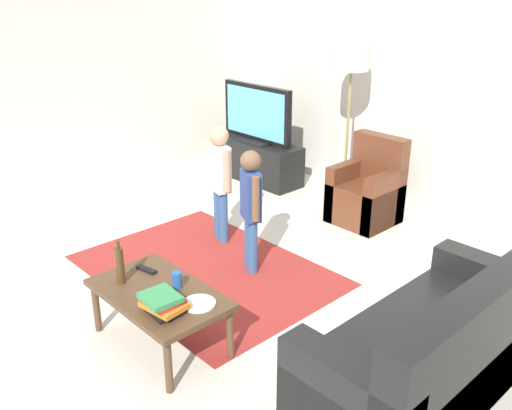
% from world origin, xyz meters
% --- Properties ---
extents(ground, '(7.80, 7.80, 0.00)m').
position_xyz_m(ground, '(0.00, 0.00, 0.00)').
color(ground, beige).
extents(wall_back, '(6.00, 0.12, 2.70)m').
position_xyz_m(wall_back, '(0.00, 3.00, 1.35)').
color(wall_back, silver).
rests_on(wall_back, ground).
extents(wall_left, '(0.12, 6.00, 2.70)m').
position_xyz_m(wall_left, '(-3.00, 0.00, 1.35)').
color(wall_left, silver).
rests_on(wall_left, ground).
extents(area_rug, '(2.20, 1.60, 0.01)m').
position_xyz_m(area_rug, '(-0.35, 0.32, 0.00)').
color(area_rug, '#9E2D28').
rests_on(area_rug, ground).
extents(tv_stand, '(1.20, 0.44, 0.50)m').
position_xyz_m(tv_stand, '(-1.77, 2.30, 0.24)').
color(tv_stand, black).
rests_on(tv_stand, ground).
extents(tv, '(1.10, 0.28, 0.71)m').
position_xyz_m(tv, '(-1.77, 2.28, 0.85)').
color(tv, black).
rests_on(tv, tv_stand).
extents(couch, '(0.80, 1.80, 0.86)m').
position_xyz_m(couch, '(1.85, 0.38, 0.29)').
color(couch, black).
rests_on(couch, ground).
extents(armchair, '(0.60, 0.60, 0.90)m').
position_xyz_m(armchair, '(-0.05, 2.26, 0.30)').
color(armchair, brown).
rests_on(armchair, ground).
extents(floor_lamp, '(0.36, 0.36, 1.78)m').
position_xyz_m(floor_lamp, '(-0.51, 2.45, 1.54)').
color(floor_lamp, '#262626').
rests_on(floor_lamp, ground).
extents(child_near_tv, '(0.37, 0.20, 1.15)m').
position_xyz_m(child_near_tv, '(-0.74, 0.83, 0.69)').
color(child_near_tv, '#33598C').
rests_on(child_near_tv, ground).
extents(child_center, '(0.33, 0.22, 1.10)m').
position_xyz_m(child_center, '(-0.09, 0.62, 0.66)').
color(child_center, '#33598C').
rests_on(child_center, ground).
extents(coffee_table, '(1.00, 0.60, 0.42)m').
position_xyz_m(coffee_table, '(0.27, -0.56, 0.37)').
color(coffee_table, '#513823').
rests_on(coffee_table, ground).
extents(book_stack, '(0.30, 0.26, 0.13)m').
position_xyz_m(book_stack, '(0.50, -0.68, 0.49)').
color(book_stack, black).
rests_on(book_stack, coffee_table).
extents(bottle, '(0.06, 0.06, 0.32)m').
position_xyz_m(bottle, '(-0.01, -0.68, 0.56)').
color(bottle, '#4C3319').
rests_on(bottle, coffee_table).
extents(tv_remote, '(0.18, 0.08, 0.02)m').
position_xyz_m(tv_remote, '(-0.03, -0.46, 0.43)').
color(tv_remote, black).
rests_on(tv_remote, coffee_table).
extents(soda_can, '(0.07, 0.07, 0.12)m').
position_xyz_m(soda_can, '(0.32, -0.44, 0.48)').
color(soda_can, '#2659B2').
rests_on(soda_can, coffee_table).
extents(plate, '(0.22, 0.22, 0.02)m').
position_xyz_m(plate, '(0.59, -0.46, 0.43)').
color(plate, white).
rests_on(plate, coffee_table).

